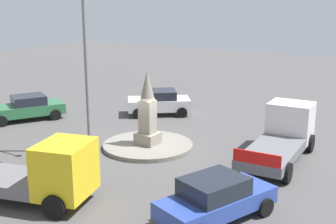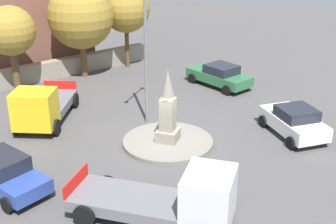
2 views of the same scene
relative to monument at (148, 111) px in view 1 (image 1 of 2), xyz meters
The scene contains 9 objects.
ground_plane 1.82m from the monument, ahead, with size 80.00×80.00×0.00m, color #4F4C4C.
traffic_island 1.72m from the monument, ahead, with size 4.39×4.39×0.20m, color gray.
monument is the anchor object (origin of this frame).
streetlamp 3.93m from the monument, 137.41° to the right, with size 2.85×0.28×7.58m.
car_green_approaching 9.12m from the monument, behind, with size 3.71×4.69×1.46m.
car_blue_passing 7.78m from the monument, 38.96° to the right, with size 3.02×4.45×1.49m.
car_white_waiting 6.47m from the monument, 117.75° to the left, with size 4.14×3.78×1.54m.
truck_white_parked_left 6.42m from the monument, 21.35° to the left, with size 2.50×5.96×2.27m.
truck_yellow_parked_right 6.93m from the monument, 88.54° to the right, with size 5.56×3.42×2.30m.
Camera 1 is at (11.69, -17.00, 7.11)m, focal length 47.56 mm.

